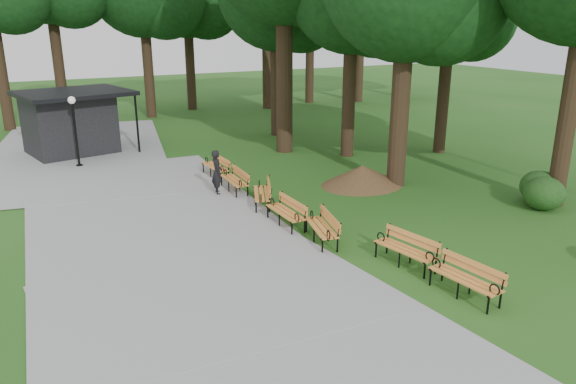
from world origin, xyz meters
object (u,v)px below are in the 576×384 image
kiosk (69,122)px  bench_2 (321,228)px  bench_4 (262,194)px  bench_6 (215,167)px  lawn_tree_5 (452,1)px  person (217,172)px  lamp_post (74,117)px  bench_3 (286,212)px  dirt_mound (362,175)px  bench_5 (234,180)px  bench_0 (465,279)px  bench_1 (405,250)px

kiosk → bench_2: (5.17, -14.99, -1.05)m
bench_2 → bench_4: (-0.22, 3.72, 0.00)m
kiosk → bench_2: 15.89m
bench_6 → lawn_tree_5: (11.23, -0.75, 6.54)m
person → lawn_tree_5: bearing=-74.6°
lamp_post → lawn_tree_5: 17.45m
lamp_post → bench_3: size_ratio=1.62×
lamp_post → dirt_mound: size_ratio=1.11×
bench_2 → lawn_tree_5: (10.79, 7.06, 6.54)m
bench_5 → bench_4: bearing=9.4°
bench_0 → lawn_tree_5: (9.48, 11.41, 6.54)m
bench_4 → bench_5: bearing=-150.2°
kiosk → bench_2: bearing=-83.6°
kiosk → lawn_tree_5: size_ratio=0.50×
bench_2 → bench_5: 5.66m
bench_0 → bench_5: (-1.79, 9.99, 0.00)m
kiosk → lamp_post: bearing=-103.5°
dirt_mound → bench_3: bench_3 is taller
kiosk → dirt_mound: size_ratio=1.72×
bench_3 → lawn_tree_5: 14.01m
lamp_post → person: bearing=-57.6°
person → bench_6: bearing=-9.1°
bench_0 → bench_4: 8.21m
bench_3 → lawn_tree_5: bearing=114.8°
bench_1 → bench_6: size_ratio=1.00×
bench_4 → bench_1: bearing=34.8°
kiosk → dirt_mound: 14.41m
bench_0 → bench_2: same height
person → bench_1: (2.29, -8.03, -0.39)m
bench_4 → dirt_mound: bearing=117.8°
bench_0 → dirt_mound: bearing=153.3°
lamp_post → bench_0: (6.53, -16.46, -1.78)m
lamp_post → bench_1: lamp_post is taller
bench_1 → person: bearing=-175.2°
person → bench_5: size_ratio=0.88×
bench_5 → person: bearing=-90.0°
bench_4 → lawn_tree_5: (11.01, 3.34, 6.54)m
dirt_mound → lamp_post: bearing=140.1°
dirt_mound → bench_4: bench_4 is taller
bench_0 → bench_6: 12.28m
kiosk → bench_4: (4.95, -11.27, -1.05)m
bench_1 → bench_5: 8.18m
dirt_mound → bench_1: size_ratio=1.46×
bench_6 → lamp_post: bearing=-134.7°
bench_4 → bench_6: (-0.22, 4.09, 0.00)m
lamp_post → bench_5: (4.74, -6.47, -1.78)m
dirt_mound → bench_5: size_ratio=1.46×
lamp_post → bench_5: size_ratio=1.62×
bench_4 → person: bearing=-132.8°
bench_2 → bench_6: same height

